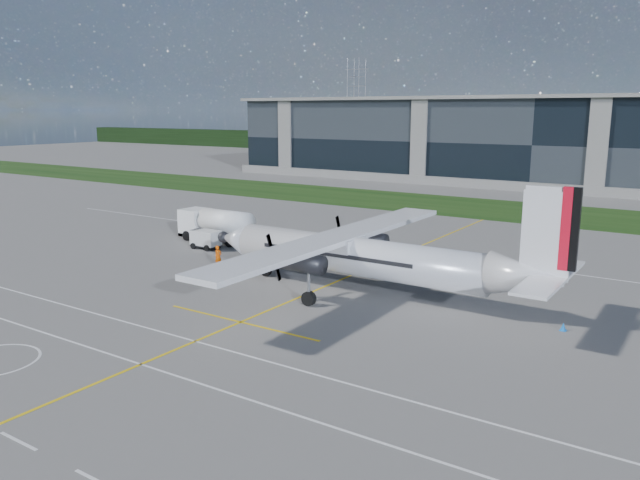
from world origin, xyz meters
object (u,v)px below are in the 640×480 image
fuel_tanker_truck (212,225)px  safety_cone_nose_stbd (243,265)px  ground_crew_person (218,255)px  safety_cone_fwd (225,263)px  safety_cone_stbdwing (425,250)px  pylon_west (356,104)px  turboprop_aircraft (368,236)px  safety_cone_nose_port (217,272)px  safety_cone_tail (563,327)px  baggage_tug (206,239)px

fuel_tanker_truck → safety_cone_nose_stbd: bearing=-34.5°
fuel_tanker_truck → ground_crew_person: size_ratio=4.11×
fuel_tanker_truck → safety_cone_fwd: (8.20, -7.15, -1.42)m
safety_cone_stbdwing → pylon_west: bearing=122.7°
turboprop_aircraft → ground_crew_person: size_ratio=13.45×
safety_cone_nose_port → safety_cone_nose_stbd: same height
turboprop_aircraft → safety_cone_tail: size_ratio=58.30×
fuel_tanker_truck → safety_cone_stbdwing: (20.35, 6.99, -1.42)m
turboprop_aircraft → fuel_tanker_truck: turboprop_aircraft is taller
fuel_tanker_truck → safety_cone_fwd: fuel_tanker_truck is taller
safety_cone_nose_port → baggage_tug: bearing=138.8°
safety_cone_nose_stbd → ground_crew_person: bearing=-153.1°
ground_crew_person → safety_cone_stbdwing: bearing=-33.4°
safety_cone_fwd → safety_cone_nose_port: size_ratio=1.00×
fuel_tanker_truck → safety_cone_nose_port: (9.63, -9.73, -1.42)m
safety_cone_tail → safety_cone_nose_stbd: 26.15m
safety_cone_tail → safety_cone_fwd: bearing=178.6°
baggage_tug → safety_cone_tail: baggage_tug is taller
pylon_west → ground_crew_person: 163.80m
turboprop_aircraft → ground_crew_person: (-14.48, -0.03, -3.29)m
ground_crew_person → baggage_tug: bearing=57.7°
pylon_west → ground_crew_person: size_ratio=13.84×
fuel_tanker_truck → safety_cone_tail: size_ratio=17.80×
baggage_tug → safety_cone_nose_stbd: (8.02, -3.86, -0.64)m
safety_cone_stbdwing → safety_cone_tail: size_ratio=1.00×
safety_cone_nose_port → safety_cone_fwd: bearing=119.1°
fuel_tanker_truck → safety_cone_fwd: size_ratio=17.80×
pylon_west → turboprop_aircraft: pylon_west is taller
safety_cone_tail → safety_cone_nose_stbd: same height
turboprop_aircraft → fuel_tanker_truck: (-22.52, 7.81, -2.70)m
safety_cone_stbdwing → safety_cone_nose_stbd: (-10.37, -13.85, 0.00)m
pylon_west → fuel_tanker_truck: (64.20, -138.50, -13.33)m
fuel_tanker_truck → ground_crew_person: (8.04, -7.84, -0.58)m
turboprop_aircraft → safety_cone_nose_stbd: size_ratio=58.30×
safety_cone_nose_stbd → safety_cone_tail: bearing=-2.2°
pylon_west → safety_cone_fwd: bearing=-63.6°
safety_cone_fwd → safety_cone_stbdwing: bearing=49.4°
fuel_tanker_truck → safety_cone_tail: bearing=-12.3°
baggage_tug → safety_cone_stbdwing: 20.94m
safety_cone_nose_port → safety_cone_stbdwing: bearing=57.4°
safety_cone_nose_stbd → safety_cone_fwd: bearing=-170.6°
pylon_west → safety_cone_nose_port: size_ratio=60.00×
turboprop_aircraft → safety_cone_nose_stbd: turboprop_aircraft is taller
safety_cone_stbdwing → safety_cone_fwd: bearing=-130.6°
baggage_tug → ground_crew_person: ground_crew_person is taller
ground_crew_person → safety_cone_nose_stbd: size_ratio=4.34×
safety_cone_fwd → safety_cone_tail: 27.91m
ground_crew_person → safety_cone_nose_stbd: ground_crew_person is taller
ground_crew_person → safety_cone_fwd: ground_crew_person is taller
safety_cone_nose_stbd → pylon_west: bearing=117.0°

